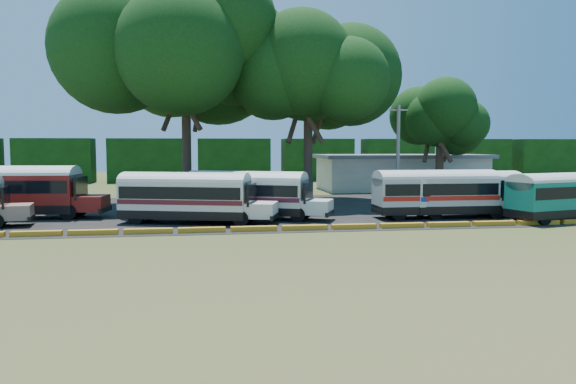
{
  "coord_description": "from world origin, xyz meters",
  "views": [
    {
      "loc": [
        -4.45,
        -31.29,
        4.96
      ],
      "look_at": [
        1.28,
        6.0,
        1.86
      ],
      "focal_mm": 35.0,
      "sensor_mm": 36.0,
      "label": 1
    }
  ],
  "objects": [
    {
      "name": "asphalt_strip",
      "position": [
        1.0,
        12.0,
        0.01
      ],
      "size": [
        64.0,
        24.0,
        0.02
      ],
      "primitive_type": "cube",
      "color": "black",
      "rests_on": "ground"
    },
    {
      "name": "ground",
      "position": [
        0.0,
        0.0,
        0.0
      ],
      "size": [
        160.0,
        160.0,
        0.0
      ],
      "primitive_type": "plane",
      "color": "#2C4818",
      "rests_on": "ground"
    },
    {
      "name": "tree_east",
      "position": [
        19.18,
        22.15,
        7.65
      ],
      "size": [
        7.83,
        7.83,
        10.58
      ],
      "color": "#3E2B1F",
      "rests_on": "ground"
    },
    {
      "name": "terminal_building",
      "position": [
        18.0,
        30.0,
        2.03
      ],
      "size": [
        19.0,
        9.0,
        4.0
      ],
      "color": "silver",
      "rests_on": "ground"
    },
    {
      "name": "bus_red",
      "position": [
        -17.2,
        9.34,
        2.08
      ],
      "size": [
        11.27,
        3.92,
        3.63
      ],
      "rotation": [
        0.0,
        0.0,
        -0.11
      ],
      "color": "black",
      "rests_on": "ground"
    },
    {
      "name": "bus_cream_east",
      "position": [
        -1.23,
        6.8,
        1.85
      ],
      "size": [
        10.07,
        6.2,
        3.26
      ],
      "rotation": [
        0.0,
        0.0,
        -0.41
      ],
      "color": "black",
      "rests_on": "ground"
    },
    {
      "name": "bus_cream_west",
      "position": [
        -5.33,
        5.03,
        1.87
      ],
      "size": [
        10.31,
        5.3,
        3.3
      ],
      "rotation": [
        0.0,
        0.0,
        -0.3
      ],
      "color": "black",
      "rests_on": "ground"
    },
    {
      "name": "bus_white_red",
      "position": [
        11.6,
        5.14,
        1.89
      ],
      "size": [
        10.16,
        2.63,
        3.33
      ],
      "rotation": [
        0.0,
        0.0,
        -0.01
      ],
      "color": "black",
      "rests_on": "ground"
    },
    {
      "name": "tree_west",
      "position": [
        -5.76,
        18.9,
        13.85
      ],
      "size": [
        15.15,
        15.15,
        19.43
      ],
      "color": "#3E2B1F",
      "rests_on": "ground"
    },
    {
      "name": "treeline_backdrop",
      "position": [
        0.0,
        48.0,
        3.0
      ],
      "size": [
        130.0,
        4.0,
        6.0
      ],
      "color": "black",
      "rests_on": "ground"
    },
    {
      "name": "utility_pole",
      "position": [
        11.76,
        13.7,
        4.3
      ],
      "size": [
        1.6,
        0.3,
        8.37
      ],
      "color": "gray",
      "rests_on": "ground"
    },
    {
      "name": "bus_teal",
      "position": [
        19.4,
        2.51,
        1.84
      ],
      "size": [
        10.06,
        4.84,
        3.21
      ],
      "rotation": [
        0.0,
        0.0,
        0.26
      ],
      "color": "black",
      "rests_on": "ground"
    },
    {
      "name": "bus_white_blue",
      "position": [
        13.87,
        5.47,
        1.82
      ],
      "size": [
        9.97,
        3.37,
        3.22
      ],
      "rotation": [
        0.0,
        0.0,
        0.1
      ],
      "color": "black",
      "rests_on": "ground"
    },
    {
      "name": "curb",
      "position": [
        -0.0,
        1.0,
        0.15
      ],
      "size": [
        53.7,
        0.45,
        0.3
      ],
      "color": "orange",
      "rests_on": "ground"
    },
    {
      "name": "tree_center",
      "position": [
        4.95,
        18.11,
        11.59
      ],
      "size": [
        12.24,
        12.24,
        16.12
      ],
      "color": "#3E2B1F",
      "rests_on": "ground"
    }
  ]
}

